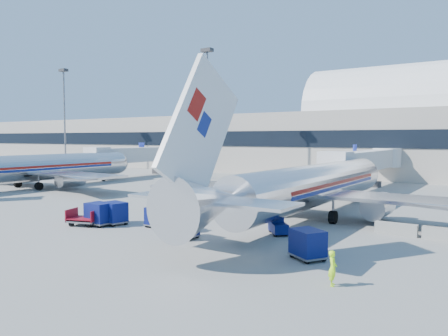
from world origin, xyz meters
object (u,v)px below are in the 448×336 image
Objects in this scene: airliner_mid at (34,168)px; tug_lead at (184,223)px; tug_right at (278,225)px; mast_west at (207,94)px; airliner_main at (309,186)px; barrier_near at (396,229)px; cart_train_c at (99,213)px; jetbridge_near at (368,161)px; mast_far_west at (64,104)px; jetbridge_mid at (151,154)px; cart_open_red at (85,220)px; cart_train_a at (158,217)px; cart_solo_near at (185,226)px; barrier_mid at (445,235)px; tug_left at (163,211)px; cart_train_b at (114,213)px; cart_solo_far at (308,244)px; ramp_worker at (333,268)px.

tug_lead is at bearing -15.68° from airliner_mid.
mast_west is at bearing -178.97° from tug_right.
airliner_main reaches higher than barrier_near.
airliner_main is 17.36× the size of cart_train_c.
jetbridge_near is 68.47m from mast_far_west.
jetbridge_mid is 49.99m from cart_open_red.
cart_solo_near is (4.25, -1.74, -0.01)m from cart_train_a.
airliner_main is 26.43m from jetbridge_near.
airliner_mid is 16.21× the size of tug_right.
barrier_mid is at bearing -27.35° from jetbridge_mid.
cart_train_b reaches higher than tug_left.
jetbridge_mid reaches higher than cart_train_a.
cart_train_a is 0.82× the size of cart_train_b.
barrier_near is 10.19m from cart_solo_far.
cart_train_a is (33.40, -10.37, -2.06)m from airliner_mid.
mast_far_west is 76.93m from cart_solo_near.
jetbridge_near is 12.67× the size of tug_lead.
cart_train_a is at bearing 162.20° from cart_solo_near.
tug_left is (-11.56, 0.04, -0.02)m from tug_right.
mast_west is (-30.00, 25.49, 11.87)m from airliner_main.
cart_open_red is (-22.04, -10.76, 0.03)m from barrier_near.
barrier_near is (8.00, -2.51, -2.48)m from airliner_main.
jetbridge_near is 36.72m from tug_lead.
cart_train_a reaches higher than cart_solo_near.
barrier_near is at bearing -20.15° from ramp_worker.
cart_open_red is (27.96, -13.27, -2.45)m from airliner_mid.
cart_open_red is (-7.94, -3.19, -0.14)m from tug_lead.
tug_left is (31.00, -7.06, -2.31)m from airliner_mid.
tug_left is at bearing 147.20° from cart_solo_near.
tug_lead is at bearing 3.87° from cart_open_red.
tug_right is (44.96, -33.40, -3.29)m from jetbridge_mid.
jetbridge_mid reaches higher than cart_solo_near.
cart_solo_far reaches higher than tug_right.
cart_solo_far is (5.18, -12.29, -1.97)m from airliner_main.
airliner_mid is at bearing -115.21° from mast_west.
cart_solo_near is (25.65, -37.60, -13.93)m from mast_west.
cart_solo_far is (17.61, -0.74, -0.04)m from cart_train_b.
barrier_mid is 22.76m from tug_left.
cart_open_red is at bearing -52.50° from jetbridge_mid.
jetbridge_mid is 49.98m from cart_train_c.
cart_train_c reaches higher than tug_right.
tug_lead is (38.30, -36.38, -3.32)m from jetbridge_mid.
cart_open_red is (-3.04, -6.21, -0.14)m from tug_left.
cart_open_red is at bearing -109.21° from tug_right.
tug_lead is 1.13× the size of cart_train_a.
mast_west is 46.86m from tug_right.
cart_open_red is (-0.96, -0.73, -0.53)m from cart_train_c.
cart_solo_far is (35.18, -37.78, -13.84)m from mast_west.
cart_solo_far is at bearing 7.06° from cart_train_b.
cart_solo_far is (4.62, -5.20, 0.32)m from tug_right.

